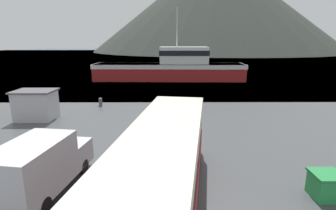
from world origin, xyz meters
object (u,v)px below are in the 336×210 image
at_px(tour_bus, 160,173).
at_px(fishing_boat, 172,68).
at_px(dock_kiosk, 36,105).
at_px(storage_bin, 326,185).
at_px(delivery_van, 41,165).

distance_m(tour_bus, fishing_boat, 35.66).
bearing_deg(dock_kiosk, storage_bin, -33.31).
relative_size(tour_bus, storage_bin, 10.60).
xyz_separation_m(tour_bus, storage_bin, (6.79, 1.28, -1.28)).
relative_size(delivery_van, fishing_boat, 0.22).
distance_m(delivery_van, fishing_boat, 34.50).
xyz_separation_m(delivery_van, fishing_boat, (6.17, 33.94, 0.78)).
distance_m(tour_bus, storage_bin, 7.03).
height_order(fishing_boat, storage_bin, fishing_boat).
relative_size(tour_bus, delivery_van, 2.34).
bearing_deg(dock_kiosk, delivery_van, -63.32).
bearing_deg(storage_bin, dock_kiosk, 146.69).
distance_m(tour_bus, delivery_van, 5.36).
height_order(tour_bus, storage_bin, tour_bus).
bearing_deg(tour_bus, delivery_van, 170.49).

